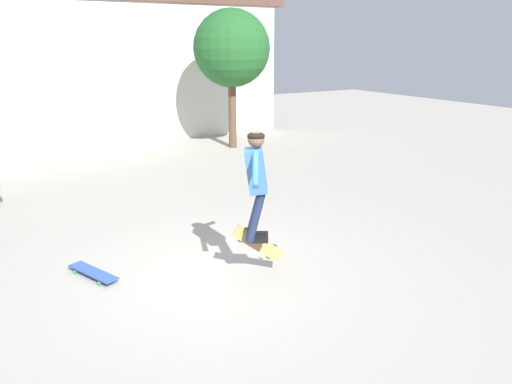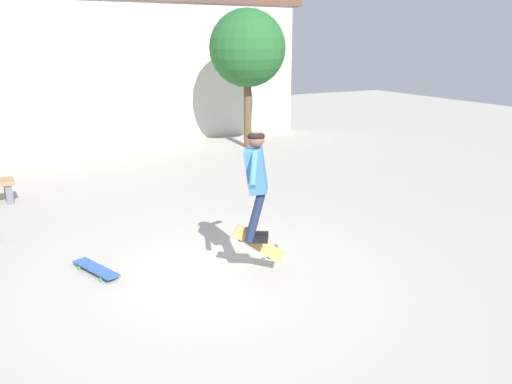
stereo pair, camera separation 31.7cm
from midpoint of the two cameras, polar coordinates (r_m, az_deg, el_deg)
name	(u,v)px [view 2 (the right image)]	position (r m, az deg, el deg)	size (l,w,h in m)	color
ground_plane	(220,276)	(6.85, -2.80, -9.58)	(40.00, 40.00, 0.00)	#A39E93
building_backdrop	(82,69)	(15.53, -18.69, 13.21)	(14.59, 0.52, 5.59)	beige
tree_right	(247,49)	(14.73, -0.36, 16.05)	(2.19, 2.19, 3.96)	brown
skater	(256,176)	(6.32, 1.45, 1.82)	(0.74, 1.14, 1.45)	teal
skateboard_flipping	(259,244)	(6.74, 1.70, -5.96)	(0.71, 0.25, 0.60)	#AD894C
skateboard_resting	(96,268)	(7.19, -16.63, -8.39)	(0.50, 0.88, 0.08)	#2D519E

